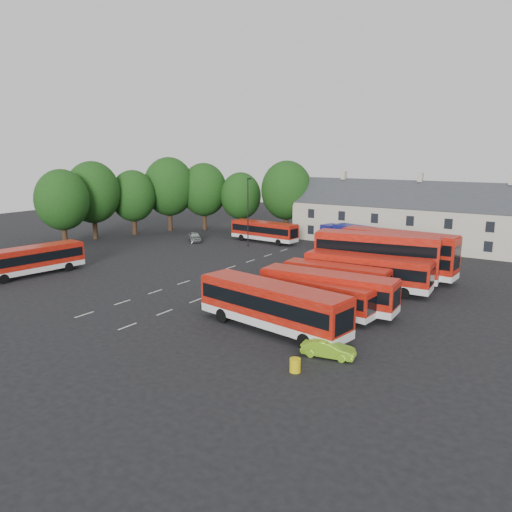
# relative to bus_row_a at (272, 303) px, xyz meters

# --- Properties ---
(ground) EXTENTS (140.00, 140.00, 0.00)m
(ground) POSITION_rel_bus_row_a_xyz_m (-14.51, 8.73, -2.09)
(ground) COLOR black
(ground) RESTS_ON ground
(lane_markings) EXTENTS (5.15, 33.80, 0.01)m
(lane_markings) POSITION_rel_bus_row_a_xyz_m (-12.01, 10.73, -2.08)
(lane_markings) COLOR beige
(lane_markings) RESTS_ON ground
(treeline) EXTENTS (29.92, 32.59, 12.01)m
(treeline) POSITION_rel_bus_row_a_xyz_m (-35.25, 28.09, 4.59)
(treeline) COLOR black
(treeline) RESTS_ON ground
(terrace_houses) EXTENTS (35.70, 7.13, 10.06)m
(terrace_houses) POSITION_rel_bus_row_a_xyz_m (-0.51, 38.73, 1.77)
(terrace_houses) COLOR beige
(terrace_houses) RESTS_ON ground
(bus_row_a) EXTENTS (12.58, 4.66, 3.48)m
(bus_row_a) POSITION_rel_bus_row_a_xyz_m (0.00, 0.00, 0.00)
(bus_row_a) COLOR silver
(bus_row_a) RESTS_ON ground
(bus_row_b) EXTENTS (10.01, 3.25, 2.78)m
(bus_row_b) POSITION_rel_bus_row_a_xyz_m (1.00, 5.24, -0.42)
(bus_row_b) COLOR silver
(bus_row_b) RESTS_ON ground
(bus_row_c) EXTENTS (11.42, 3.16, 3.20)m
(bus_row_c) POSITION_rel_bus_row_a_xyz_m (1.40, 6.42, -0.17)
(bus_row_c) COLOR silver
(bus_row_c) RESTS_ON ground
(bus_row_d) EXTENTS (9.87, 2.68, 2.77)m
(bus_row_d) POSITION_rel_bus_row_a_xyz_m (-0.03, 11.24, -0.43)
(bus_row_d) COLOR silver
(bus_row_d) RESTS_ON ground
(bus_row_e) EXTENTS (11.93, 3.56, 3.33)m
(bus_row_e) POSITION_rel_bus_row_a_xyz_m (1.82, 14.15, -0.09)
(bus_row_e) COLOR silver
(bus_row_e) RESTS_ON ground
(bus_dd_south) EXTENTS (12.33, 4.60, 4.94)m
(bus_dd_south) POSITION_rel_bus_row_a_xyz_m (1.45, 17.44, 0.73)
(bus_dd_south) COLOR silver
(bus_dd_south) RESTS_ON ground
(bus_dd_north) EXTENTS (11.93, 3.37, 4.84)m
(bus_dd_north) POSITION_rel_bus_row_a_xyz_m (2.64, 20.60, 0.67)
(bus_dd_north) COLOR silver
(bus_dd_north) RESTS_ON ground
(bus_west) EXTENTS (3.76, 11.07, 3.07)m
(bus_west) POSITION_rel_bus_row_a_xyz_m (-29.82, 0.16, -0.24)
(bus_west) COLOR silver
(bus_west) RESTS_ON ground
(bus_north) EXTENTS (10.53, 3.20, 2.93)m
(bus_north) POSITION_rel_bus_row_a_xyz_m (-19.93, 30.33, -0.33)
(bus_north) COLOR silver
(bus_north) RESTS_ON ground
(box_truck) EXTENTS (7.97, 4.42, 3.33)m
(box_truck) POSITION_rel_bus_row_a_xyz_m (-7.65, 31.78, -0.22)
(box_truck) COLOR black
(box_truck) RESTS_ON ground
(silver_car) EXTENTS (3.96, 3.96, 1.36)m
(silver_car) POSITION_rel_bus_row_a_xyz_m (-28.70, 25.27, -1.41)
(silver_car) COLOR #B2B5BA
(silver_car) RESTS_ON ground
(lime_car) EXTENTS (3.59, 1.81, 1.13)m
(lime_car) POSITION_rel_bus_row_a_xyz_m (5.55, -2.18, -1.52)
(lime_car) COLOR #7EC61E
(lime_car) RESTS_ON ground
(grit_bin) EXTENTS (0.67, 0.67, 0.83)m
(grit_bin) POSITION_rel_bus_row_a_xyz_m (4.84, -5.25, -1.67)
(grit_bin) COLOR #D9BD0C
(grit_bin) RESTS_ON ground
(lamppost) EXTENTS (0.65, 0.30, 9.40)m
(lamppost) POSITION_rel_bus_row_a_xyz_m (-19.88, 26.13, 2.93)
(lamppost) COLOR black
(lamppost) RESTS_ON ground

